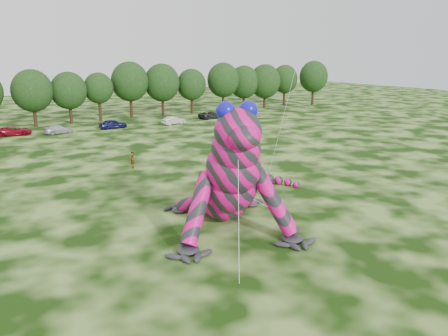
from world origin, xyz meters
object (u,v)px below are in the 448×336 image
car_6 (211,115)px  car_7 (249,113)px  tree_7 (33,98)px  tree_11 (162,90)px  tree_15 (265,86)px  spectator_3 (250,130)px  tree_14 (244,87)px  car_2 (14,131)px  tree_16 (285,85)px  inflatable_gecko (220,157)px  tree_12 (192,91)px  tree_10 (130,90)px  car_5 (173,120)px  tree_13 (223,87)px  spectator_0 (132,160)px  spectator_2 (222,136)px  tree_9 (99,97)px  spectator_5 (237,152)px  tree_17 (313,83)px  car_4 (113,124)px  car_3 (59,129)px  tree_8 (69,98)px

car_6 → car_7: 7.83m
tree_7 → tree_11: bearing=3.3°
tree_15 → spectator_3: (-22.92, -27.15, -3.92)m
tree_14 → car_2: bearing=-169.2°
tree_11 → tree_16: (31.66, 1.18, -0.35)m
inflatable_gecko → tree_12: bearing=81.9°
inflatable_gecko → car_7: 54.22m
tree_10 → car_5: bearing=-74.7°
tree_7 → tree_12: bearing=1.8°
inflatable_gecko → tree_13: size_ratio=1.81×
spectator_0 → spectator_2: bearing=119.8°
tree_10 → car_6: size_ratio=2.09×
car_7 → car_2: bearing=97.7°
tree_9 → spectator_5: size_ratio=5.14×
tree_15 → tree_17: tree_17 is taller
tree_12 → spectator_2: tree_12 is taller
tree_13 → spectator_5: 43.33m
tree_12 → spectator_0: tree_12 is taller
tree_16 → car_2: tree_16 is taller
car_4 → tree_7: bearing=46.6°
tree_7 → car_5: bearing=-26.0°
spectator_0 → spectator_3: size_ratio=1.01×
car_3 → spectator_0: spectator_0 is taller
tree_14 → tree_16: bearing=3.1°
spectator_5 → car_2: bearing=100.2°
tree_7 → tree_11: (23.87, 1.39, 0.30)m
inflatable_gecko → tree_13: tree_13 is taller
car_6 → spectator_0: 37.72m
tree_17 → tree_7: bearing=179.9°
tree_9 → car_3: (-9.25, -9.52, -3.70)m
tree_8 → tree_12: (24.23, 0.75, 0.01)m
tree_9 → tree_11: (12.72, 0.85, 0.70)m
tree_13 → car_5: (-16.48, -10.42, -4.38)m
car_7 → tree_8: bearing=84.0°
tree_16 → car_3: bearing=-167.9°
tree_12 → car_5: bearing=-130.3°
tree_9 → car_4: (-0.70, -9.42, -3.58)m
tree_12 → car_2: tree_12 is taller
tree_11 → tree_14: size_ratio=1.07×
tree_10 → spectator_3: (8.15, -27.96, -4.36)m
car_5 → car_6: bearing=-83.7°
inflatable_gecko → tree_10: tree_10 is taller
tree_7 → tree_15: 48.56m
tree_8 → tree_15: size_ratio=0.93×
inflatable_gecko → car_5: inflatable_gecko is taller
tree_9 → tree_12: bearing=1.2°
car_2 → spectator_3: size_ratio=2.78×
tree_9 → spectator_0: 36.38m
tree_8 → car_6: 25.42m
tree_8 → tree_17: 56.17m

